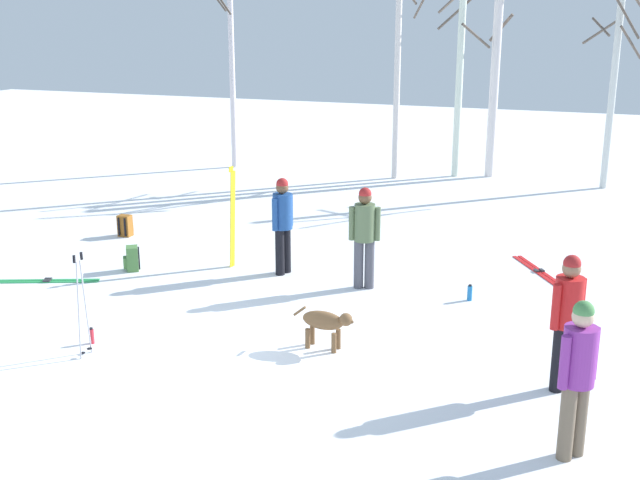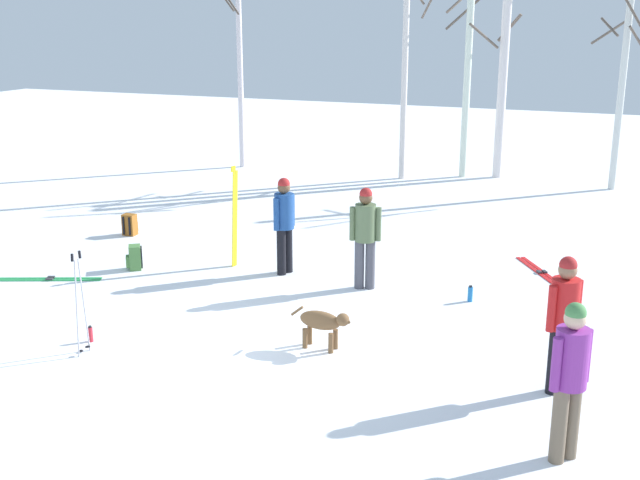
{
  "view_description": "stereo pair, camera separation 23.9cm",
  "coord_description": "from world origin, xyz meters",
  "px_view_note": "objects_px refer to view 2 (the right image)",
  "views": [
    {
      "loc": [
        4.76,
        -8.71,
        4.43
      ],
      "look_at": [
        0.49,
        2.47,
        1.0
      ],
      "focal_mm": 44.57,
      "sensor_mm": 36.0,
      "label": 1
    },
    {
      "loc": [
        4.98,
        -8.63,
        4.43
      ],
      "look_at": [
        0.49,
        2.47,
        1.0
      ],
      "focal_mm": 44.57,
      "sensor_mm": 36.0,
      "label": 2
    }
  ],
  "objects_px": {
    "water_bottle_1": "(470,294)",
    "birch_tree_1": "(406,36)",
    "water_bottle_0": "(91,334)",
    "person_1": "(365,232)",
    "ski_pair_planted_1": "(235,217)",
    "backpack_1": "(130,225)",
    "person_2": "(564,316)",
    "person_3": "(284,219)",
    "person_0": "(570,372)",
    "birch_tree_0": "(239,62)",
    "dog": "(323,322)",
    "ski_pair_lying_1": "(541,272)",
    "ski_pair_lying_0": "(48,279)",
    "birch_tree_3": "(505,56)",
    "ski_poles_0": "(80,300)",
    "birch_tree_4": "(623,76)",
    "backpack_0": "(134,258)",
    "birch_tree_2": "(468,68)"
  },
  "relations": [
    {
      "from": "ski_pair_lying_0",
      "to": "birch_tree_3",
      "type": "relative_size",
      "value": 0.27
    },
    {
      "from": "ski_pair_lying_0",
      "to": "water_bottle_1",
      "type": "xyz_separation_m",
      "value": [
        6.98,
        1.67,
        0.12
      ]
    },
    {
      "from": "backpack_0",
      "to": "birch_tree_4",
      "type": "relative_size",
      "value": 0.08
    },
    {
      "from": "person_1",
      "to": "ski_pair_lying_1",
      "type": "xyz_separation_m",
      "value": [
        2.63,
        1.95,
        -0.97
      ]
    },
    {
      "from": "ski_poles_0",
      "to": "water_bottle_1",
      "type": "height_order",
      "value": "ski_poles_0"
    },
    {
      "from": "backpack_0",
      "to": "birch_tree_3",
      "type": "height_order",
      "value": "birch_tree_3"
    },
    {
      "from": "backpack_0",
      "to": "water_bottle_0",
      "type": "xyz_separation_m",
      "value": [
        1.33,
        -2.99,
        -0.1
      ]
    },
    {
      "from": "backpack_0",
      "to": "birch_tree_3",
      "type": "distance_m",
      "value": 12.14
    },
    {
      "from": "person_1",
      "to": "person_2",
      "type": "xyz_separation_m",
      "value": [
        3.4,
        -2.68,
        0.0
      ]
    },
    {
      "from": "person_0",
      "to": "backpack_1",
      "type": "relative_size",
      "value": 3.9
    },
    {
      "from": "person_2",
      "to": "birch_tree_0",
      "type": "height_order",
      "value": "birch_tree_0"
    },
    {
      "from": "water_bottle_1",
      "to": "dog",
      "type": "bearing_deg",
      "value": -119.64
    },
    {
      "from": "person_3",
      "to": "birch_tree_4",
      "type": "height_order",
      "value": "birch_tree_4"
    },
    {
      "from": "water_bottle_1",
      "to": "birch_tree_1",
      "type": "bearing_deg",
      "value": 112.67
    },
    {
      "from": "ski_pair_lying_0",
      "to": "birch_tree_1",
      "type": "height_order",
      "value": "birch_tree_1"
    },
    {
      "from": "ski_pair_planted_1",
      "to": "person_0",
      "type": "bearing_deg",
      "value": -36.28
    },
    {
      "from": "person_3",
      "to": "birch_tree_0",
      "type": "height_order",
      "value": "birch_tree_0"
    },
    {
      "from": "dog",
      "to": "birch_tree_4",
      "type": "height_order",
      "value": "birch_tree_4"
    },
    {
      "from": "person_2",
      "to": "ski_pair_lying_1",
      "type": "distance_m",
      "value": 4.8
    },
    {
      "from": "ski_pair_lying_0",
      "to": "birch_tree_2",
      "type": "distance_m",
      "value": 12.86
    },
    {
      "from": "person_3",
      "to": "water_bottle_0",
      "type": "distance_m",
      "value": 4.09
    },
    {
      "from": "person_2",
      "to": "birch_tree_0",
      "type": "relative_size",
      "value": 0.28
    },
    {
      "from": "ski_pair_planted_1",
      "to": "birch_tree_0",
      "type": "bearing_deg",
      "value": 116.87
    },
    {
      "from": "ski_poles_0",
      "to": "birch_tree_3",
      "type": "xyz_separation_m",
      "value": [
        3.06,
        14.17,
        2.54
      ]
    },
    {
      "from": "dog",
      "to": "ski_pair_planted_1",
      "type": "xyz_separation_m",
      "value": [
        -2.86,
        2.88,
        0.53
      ]
    },
    {
      "from": "water_bottle_1",
      "to": "birch_tree_1",
      "type": "distance_m",
      "value": 10.49
    },
    {
      "from": "backpack_0",
      "to": "birch_tree_3",
      "type": "relative_size",
      "value": 0.07
    },
    {
      "from": "ski_poles_0",
      "to": "birch_tree_2",
      "type": "height_order",
      "value": "birch_tree_2"
    },
    {
      "from": "ski_pair_lying_1",
      "to": "ski_poles_0",
      "type": "bearing_deg",
      "value": -131.82
    },
    {
      "from": "water_bottle_0",
      "to": "person_1",
      "type": "bearing_deg",
      "value": 51.75
    },
    {
      "from": "person_2",
      "to": "ski_poles_0",
      "type": "height_order",
      "value": "person_2"
    },
    {
      "from": "person_1",
      "to": "birch_tree_0",
      "type": "height_order",
      "value": "birch_tree_0"
    },
    {
      "from": "ski_pair_lying_0",
      "to": "birch_tree_3",
      "type": "distance_m",
      "value": 13.55
    },
    {
      "from": "person_2",
      "to": "person_3",
      "type": "xyz_separation_m",
      "value": [
        -4.96,
        2.91,
        0.0
      ]
    },
    {
      "from": "birch_tree_1",
      "to": "birch_tree_3",
      "type": "height_order",
      "value": "birch_tree_1"
    },
    {
      "from": "birch_tree_1",
      "to": "birch_tree_4",
      "type": "relative_size",
      "value": 1.35
    },
    {
      "from": "ski_pair_planted_1",
      "to": "backpack_1",
      "type": "height_order",
      "value": "ski_pair_planted_1"
    },
    {
      "from": "ski_pair_lying_1",
      "to": "birch_tree_3",
      "type": "xyz_separation_m",
      "value": [
        -2.21,
        8.27,
        3.29
      ]
    },
    {
      "from": "ski_pair_lying_0",
      "to": "ski_poles_0",
      "type": "bearing_deg",
      "value": -41.82
    },
    {
      "from": "ski_pair_planted_1",
      "to": "ski_pair_lying_0",
      "type": "xyz_separation_m",
      "value": [
        -2.63,
        -1.95,
        -0.9
      ]
    },
    {
      "from": "ski_pair_lying_0",
      "to": "backpack_1",
      "type": "height_order",
      "value": "backpack_1"
    },
    {
      "from": "dog",
      "to": "ski_poles_0",
      "type": "relative_size",
      "value": 0.63
    },
    {
      "from": "ski_poles_0",
      "to": "birch_tree_4",
      "type": "relative_size",
      "value": 0.26
    },
    {
      "from": "birch_tree_3",
      "to": "ski_pair_lying_0",
      "type": "bearing_deg",
      "value": -115.36
    },
    {
      "from": "person_0",
      "to": "birch_tree_0",
      "type": "distance_m",
      "value": 17.02
    },
    {
      "from": "person_3",
      "to": "birch_tree_1",
      "type": "relative_size",
      "value": 0.23
    },
    {
      "from": "backpack_0",
      "to": "water_bottle_1",
      "type": "xyz_separation_m",
      "value": [
        5.92,
        0.61,
        -0.09
      ]
    },
    {
      "from": "dog",
      "to": "water_bottle_0",
      "type": "xyz_separation_m",
      "value": [
        -3.11,
        -0.99,
        -0.28
      ]
    },
    {
      "from": "person_2",
      "to": "birch_tree_1",
      "type": "relative_size",
      "value": 0.23
    },
    {
      "from": "person_0",
      "to": "ski_poles_0",
      "type": "distance_m",
      "value": 6.27
    }
  ]
}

